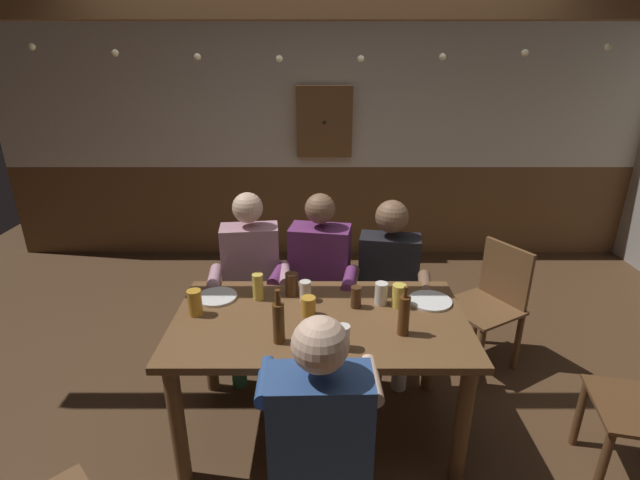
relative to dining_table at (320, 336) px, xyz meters
The scene contains 26 objects.
ground_plane 0.66m from the dining_table, 90.00° to the left, with size 7.99×7.99×0.00m, color #4C331E.
back_wall_upper 2.94m from the dining_table, 90.00° to the left, with size 6.66×0.12×1.43m, color silver.
back_wall_wainscot 2.75m from the dining_table, 90.00° to the left, with size 6.66×0.12×0.99m, color brown.
ceiling_beam 1.75m from the dining_table, 90.00° to the left, with size 6.00×0.14×0.16m, color brown.
dining_table is the anchor object (origin of this frame).
person_0 0.82m from the dining_table, 125.05° to the left, with size 0.56×0.54×1.26m.
person_1 0.68m from the dining_table, 90.84° to the left, with size 0.58×0.58×1.25m.
person_2 0.81m from the dining_table, 54.94° to the left, with size 0.59×0.57×1.20m.
person_3 0.67m from the dining_table, 90.14° to the right, with size 0.56×0.51×1.20m.
chair_empty_far_end 1.40m from the dining_table, 29.84° to the left, with size 0.60×0.60×0.88m.
table_candle 0.36m from the dining_table, 109.44° to the right, with size 0.04×0.04×0.08m, color #F9E08C.
plate_0 0.66m from the dining_table, 159.82° to the left, with size 0.24×0.24×0.01m, color white.
plate_1 0.67m from the dining_table, 15.34° to the left, with size 0.25×0.25×0.01m, color white.
bottle_0 0.50m from the dining_table, 19.97° to the right, with size 0.06×0.06×0.27m.
bottle_1 0.38m from the dining_table, 131.77° to the right, with size 0.06×0.06×0.29m.
pint_glass_0 0.42m from the dining_table, 24.21° to the left, with size 0.07×0.07×0.13m, color white.
pint_glass_1 0.46m from the dining_table, 149.26° to the left, with size 0.06×0.06×0.16m, color #E5C64C.
pint_glass_2 0.36m from the dining_table, 122.33° to the left, with size 0.08×0.08×0.14m, color #4C2D19.
pint_glass_3 0.35m from the dining_table, 68.63° to the right, with size 0.07×0.07×0.13m, color white.
pint_glass_4 0.29m from the dining_table, 30.58° to the left, with size 0.06×0.06×0.13m, color #4C2D19.
pint_glass_5 0.71m from the dining_table, behind, with size 0.08×0.08×0.15m, color gold.
pint_glass_6 0.28m from the dining_table, 113.26° to the left, with size 0.07×0.07×0.12m, color white.
pint_glass_7 0.18m from the dining_table, 157.11° to the left, with size 0.08×0.08×0.11m, color gold.
pint_glass_8 0.50m from the dining_table, 15.95° to the left, with size 0.08×0.08×0.13m, color #E5C64C.
wall_dart_cabinet 2.74m from the dining_table, 89.03° to the left, with size 0.56×0.15×0.70m.
string_lights 1.53m from the dining_table, 90.00° to the left, with size 4.70×0.04×0.18m.
Camera 1 is at (0.00, -2.35, 2.09)m, focal length 26.24 mm.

